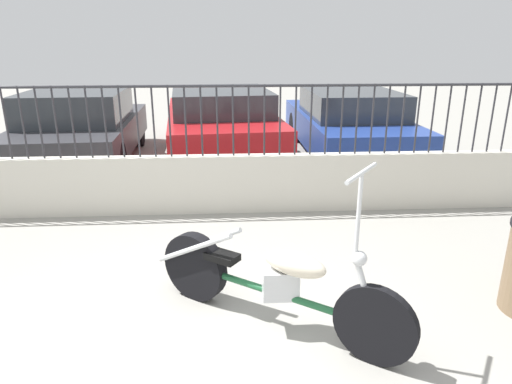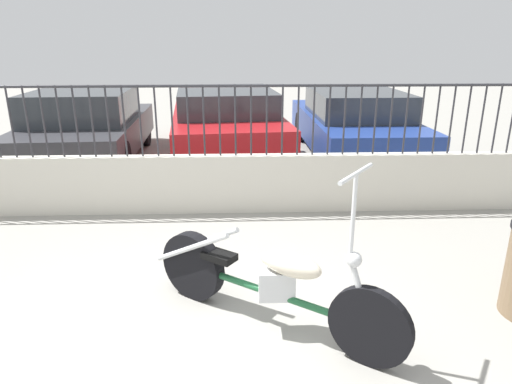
{
  "view_description": "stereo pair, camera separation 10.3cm",
  "coord_description": "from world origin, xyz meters",
  "px_view_note": "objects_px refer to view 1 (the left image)",
  "views": [
    {
      "loc": [
        0.23,
        -2.78,
        2.21
      ],
      "look_at": [
        0.51,
        1.72,
        0.7
      ],
      "focal_mm": 32.0,
      "sensor_mm": 36.0,
      "label": 1
    },
    {
      "loc": [
        0.34,
        -2.79,
        2.21
      ],
      "look_at": [
        0.51,
        1.72,
        0.7
      ],
      "focal_mm": 32.0,
      "sensor_mm": 36.0,
      "label": 2
    }
  ],
  "objects_px": {
    "motorcycle_green": "(263,280)",
    "car_red": "(220,124)",
    "car_dark_grey": "(81,127)",
    "car_blue": "(348,122)"
  },
  "relations": [
    {
      "from": "motorcycle_green",
      "to": "car_red",
      "type": "relative_size",
      "value": 0.42
    },
    {
      "from": "car_red",
      "to": "car_blue",
      "type": "distance_m",
      "value": 2.52
    },
    {
      "from": "car_red",
      "to": "car_dark_grey",
      "type": "bearing_deg",
      "value": 85.37
    },
    {
      "from": "car_red",
      "to": "car_blue",
      "type": "relative_size",
      "value": 1.0
    },
    {
      "from": "car_dark_grey",
      "to": "car_red",
      "type": "relative_size",
      "value": 0.93
    },
    {
      "from": "motorcycle_green",
      "to": "car_red",
      "type": "xyz_separation_m",
      "value": [
        -0.4,
        5.38,
        0.3
      ]
    },
    {
      "from": "motorcycle_green",
      "to": "car_blue",
      "type": "relative_size",
      "value": 0.42
    },
    {
      "from": "car_dark_grey",
      "to": "car_red",
      "type": "distance_m",
      "value": 2.57
    },
    {
      "from": "car_dark_grey",
      "to": "car_blue",
      "type": "height_order",
      "value": "car_dark_grey"
    },
    {
      "from": "motorcycle_green",
      "to": "car_blue",
      "type": "distance_m",
      "value": 6.02
    }
  ]
}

